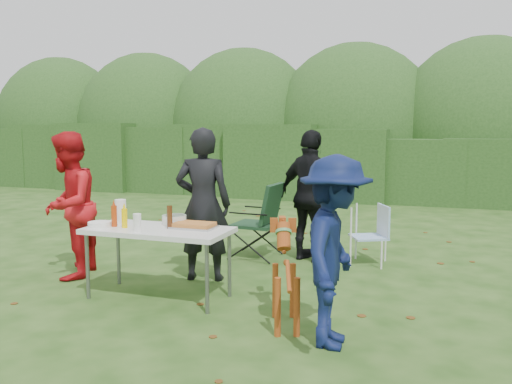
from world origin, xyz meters
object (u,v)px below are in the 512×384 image
(folding_table, at_px, (158,233))
(camping_chair, at_px, (255,220))
(person_black_puffy, at_px, (311,196))
(ketchup_bottle, at_px, (114,216))
(child, at_px, (335,251))
(beer_bottle, at_px, (170,217))
(person_cook, at_px, (203,204))
(paper_towel_roll, at_px, (121,211))
(lawn_chair, at_px, (369,234))
(person_red_jacket, at_px, (68,205))
(dog, at_px, (286,278))
(mustard_bottle, at_px, (124,218))

(folding_table, height_order, camping_chair, camping_chair)
(person_black_puffy, height_order, camping_chair, person_black_puffy)
(camping_chair, bearing_deg, ketchup_bottle, 71.47)
(child, bearing_deg, beer_bottle, 68.80)
(child, height_order, camping_chair, child)
(person_cook, height_order, paper_towel_roll, person_cook)
(lawn_chair, bearing_deg, person_black_puffy, -21.15)
(paper_towel_roll, bearing_deg, person_cook, 44.92)
(person_black_puffy, height_order, lawn_chair, person_black_puffy)
(person_red_jacket, xyz_separation_m, camping_chair, (1.75, 1.64, -0.34))
(person_black_puffy, distance_m, lawn_chair, 0.90)
(person_red_jacket, distance_m, ketchup_bottle, 0.99)
(dog, distance_m, lawn_chair, 2.51)
(folding_table, height_order, child, child)
(person_cook, height_order, mustard_bottle, person_cook)
(child, distance_m, dog, 0.65)
(lawn_chair, bearing_deg, beer_bottle, 23.79)
(lawn_chair, height_order, beer_bottle, beer_bottle)
(dog, xyz_separation_m, beer_bottle, (-1.35, 0.36, 0.41))
(person_red_jacket, relative_size, paper_towel_roll, 6.64)
(folding_table, height_order, lawn_chair, lawn_chair)
(mustard_bottle, distance_m, beer_bottle, 0.48)
(child, bearing_deg, ketchup_bottle, 75.13)
(person_black_puffy, xyz_separation_m, ketchup_bottle, (-1.59, -2.14, -0.02))
(paper_towel_roll, bearing_deg, beer_bottle, -8.24)
(dog, relative_size, camping_chair, 0.90)
(lawn_chair, bearing_deg, dog, 54.16)
(beer_bottle, bearing_deg, mustard_bottle, -166.96)
(person_black_puffy, bearing_deg, camping_chair, 29.93)
(ketchup_bottle, bearing_deg, beer_bottle, 8.07)
(child, relative_size, lawn_chair, 2.01)
(folding_table, distance_m, lawn_chair, 2.86)
(person_black_puffy, bearing_deg, folding_table, 84.72)
(folding_table, bearing_deg, paper_towel_roll, 168.25)
(person_cook, relative_size, mustard_bottle, 8.88)
(lawn_chair, relative_size, paper_towel_roll, 3.00)
(folding_table, relative_size, dog, 1.60)
(lawn_chair, relative_size, mustard_bottle, 3.90)
(person_cook, distance_m, beer_bottle, 0.76)
(folding_table, distance_m, camping_chair, 2.01)
(lawn_chair, distance_m, paper_towel_roll, 3.17)
(person_red_jacket, distance_m, beer_bottle, 1.55)
(dog, height_order, camping_chair, camping_chair)
(folding_table, height_order, beer_bottle, beer_bottle)
(person_black_puffy, relative_size, dog, 1.86)
(dog, relative_size, mustard_bottle, 4.69)
(child, relative_size, paper_towel_roll, 6.03)
(lawn_chair, relative_size, ketchup_bottle, 3.54)
(person_cook, height_order, person_black_puffy, person_cook)
(ketchup_bottle, xyz_separation_m, beer_bottle, (0.61, 0.09, 0.01))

